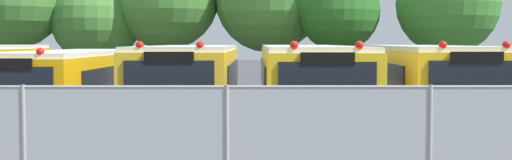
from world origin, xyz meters
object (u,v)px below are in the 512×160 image
school_bus_1 (71,88)px  school_bus_3 (304,86)px  tree_4 (334,9)px  tree_5 (445,5)px  school_bus_2 (189,86)px  school_bus_4 (422,86)px  tree_1 (91,19)px

school_bus_1 → school_bus_3: 6.77m
school_bus_3 → tree_4: tree_4 is taller
tree_5 → school_bus_2: bearing=-137.7°
school_bus_4 → tree_5: 9.77m
school_bus_4 → tree_1: tree_1 is taller
tree_1 → tree_4: bearing=-9.0°
school_bus_3 → tree_4: (1.93, 9.26, 2.65)m
school_bus_1 → tree_1: size_ratio=1.78×
school_bus_2 → tree_4: 11.01m
school_bus_4 → tree_1: 16.48m
school_bus_2 → tree_4: bearing=-119.1°
tree_4 → tree_1: bearing=171.0°
tree_4 → tree_5: (4.65, -0.34, 0.17)m
school_bus_3 → tree_1: bearing=-51.4°
school_bus_3 → school_bus_4: same height
school_bus_3 → tree_5: (6.58, 8.92, 2.82)m
school_bus_1 → school_bus_2: (3.48, -0.36, 0.07)m
school_bus_2 → tree_1: (-5.50, 11.02, 2.32)m
school_bus_2 → tree_5: (9.87, 8.99, 2.82)m
school_bus_4 → school_bus_3: bearing=3.7°
tree_1 → tree_5: tree_5 is taller
school_bus_2 → school_bus_3: 3.29m
school_bus_1 → tree_4: tree_4 is taller
school_bus_3 → tree_5: tree_5 is taller
school_bus_1 → school_bus_3: (6.77, -0.30, 0.08)m
school_bus_3 → school_bus_1: bearing=-2.6°
school_bus_3 → school_bus_4: 3.42m
tree_1 → school_bus_3: bearing=-51.3°
school_bus_4 → tree_5: tree_5 is taller
school_bus_4 → tree_5: (3.16, 8.80, 2.82)m
school_bus_2 → tree_1: size_ratio=1.65×
school_bus_4 → tree_4: size_ratio=1.77×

